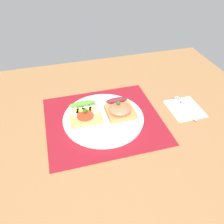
# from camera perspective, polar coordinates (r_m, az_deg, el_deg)

# --- Properties ---
(ground_plane) EXTENTS (1.20, 0.90, 0.03)m
(ground_plane) POSITION_cam_1_polar(r_m,az_deg,el_deg) (0.82, -2.03, -2.85)
(ground_plane) COLOR olive
(placemat) EXTENTS (0.38, 0.35, 0.00)m
(placemat) POSITION_cam_1_polar(r_m,az_deg,el_deg) (0.80, -2.06, -1.92)
(placemat) COLOR maroon
(placemat) RESTS_ON ground_plane
(plate) EXTENTS (0.27, 0.27, 0.01)m
(plate) POSITION_cam_1_polar(r_m,az_deg,el_deg) (0.80, -2.07, -1.52)
(plate) COLOR white
(plate) RESTS_ON placemat
(sandwich_egg_tomato) EXTENTS (0.10, 0.10, 0.04)m
(sandwich_egg_tomato) POSITION_cam_1_polar(r_m,az_deg,el_deg) (0.79, -6.61, -0.34)
(sandwich_egg_tomato) COLOR tan
(sandwich_egg_tomato) RESTS_ON plate
(sandwich_salmon) EXTENTS (0.09, 0.10, 0.06)m
(sandwich_salmon) POSITION_cam_1_polar(r_m,az_deg,el_deg) (0.79, 1.94, 0.55)
(sandwich_salmon) COLOR #B37C46
(sandwich_salmon) RESTS_ON plate
(napkin) EXTENTS (0.11, 0.12, 0.01)m
(napkin) POSITION_cam_1_polar(r_m,az_deg,el_deg) (0.89, 17.07, 0.86)
(napkin) COLOR white
(napkin) RESTS_ON ground_plane
(fork) EXTENTS (0.02, 0.14, 0.00)m
(fork) POSITION_cam_1_polar(r_m,az_deg,el_deg) (0.89, 17.06, 1.15)
(fork) COLOR #B7B7BC
(fork) RESTS_ON napkin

